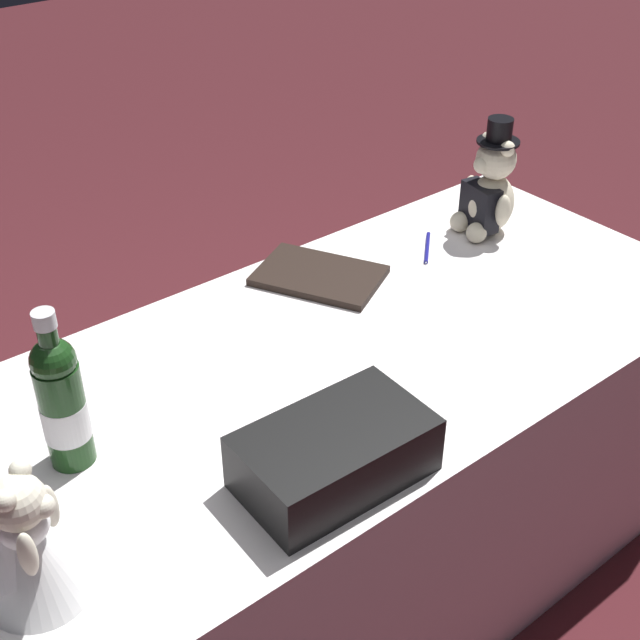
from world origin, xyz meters
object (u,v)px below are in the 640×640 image
(champagne_bottle, at_px, (62,401))
(gift_case_black, at_px, (334,454))
(signing_pen, at_px, (427,249))
(teddy_bear_groom, at_px, (489,190))
(guestbook, at_px, (319,276))
(teddy_bear_bride, at_px, (20,542))

(champagne_bottle, bearing_deg, gift_case_black, 135.42)
(signing_pen, bearing_deg, teddy_bear_groom, 173.54)
(signing_pen, height_order, gift_case_black, gift_case_black)
(guestbook, bearing_deg, gift_case_black, 25.74)
(teddy_bear_groom, bearing_deg, signing_pen, -6.46)
(teddy_bear_groom, distance_m, teddy_bear_bride, 1.43)
(teddy_bear_groom, height_order, gift_case_black, teddy_bear_groom)
(teddy_bear_groom, relative_size, guestbook, 1.05)
(teddy_bear_bride, distance_m, gift_case_black, 0.52)
(teddy_bear_bride, xyz_separation_m, champagne_bottle, (-0.17, -0.22, 0.03))
(teddy_bear_groom, distance_m, champagne_bottle, 1.22)
(teddy_bear_groom, height_order, guestbook, teddy_bear_groom)
(gift_case_black, xyz_separation_m, guestbook, (-0.39, -0.53, -0.05))
(teddy_bear_groom, bearing_deg, teddy_bear_bride, 13.99)
(teddy_bear_bride, relative_size, gift_case_black, 0.70)
(gift_case_black, bearing_deg, guestbook, -126.48)
(champagne_bottle, bearing_deg, teddy_bear_bride, 52.22)
(guestbook, bearing_deg, teddy_bear_bride, -2.25)
(gift_case_black, bearing_deg, champagne_bottle, -44.58)
(champagne_bottle, xyz_separation_m, signing_pen, (-1.02, -0.14, -0.13))
(teddy_bear_groom, relative_size, teddy_bear_bride, 1.31)
(signing_pen, bearing_deg, gift_case_black, 34.20)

